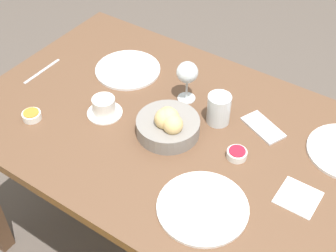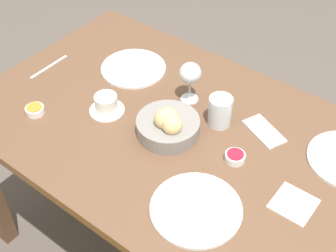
{
  "view_description": "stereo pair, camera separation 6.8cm",
  "coord_description": "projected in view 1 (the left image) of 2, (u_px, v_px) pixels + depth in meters",
  "views": [
    {
      "loc": [
        -0.53,
        0.95,
        1.86
      ],
      "look_at": [
        0.09,
        0.03,
        0.8
      ],
      "focal_mm": 50.0,
      "sensor_mm": 36.0,
      "label": 1
    },
    {
      "loc": [
        -0.58,
        0.91,
        1.86
      ],
      "look_at": [
        0.09,
        0.03,
        0.8
      ],
      "focal_mm": 50.0,
      "sensor_mm": 36.0,
      "label": 2
    }
  ],
  "objects": [
    {
      "name": "dining_table",
      "position": [
        196.0,
        158.0,
        1.59
      ],
      "size": [
        1.59,
        0.89,
        0.77
      ],
      "color": "brown",
      "rests_on": "ground_plane"
    },
    {
      "name": "bread_basket",
      "position": [
        168.0,
        124.0,
        1.52
      ],
      "size": [
        0.21,
        0.21,
        0.11
      ],
      "color": "gray",
      "rests_on": "dining_table"
    },
    {
      "name": "plate_near_right",
      "position": [
        128.0,
        70.0,
        1.79
      ],
      "size": [
        0.25,
        0.25,
        0.01
      ],
      "color": "white",
      "rests_on": "dining_table"
    },
    {
      "name": "plate_far_center",
      "position": [
        203.0,
        207.0,
        1.32
      ],
      "size": [
        0.26,
        0.26,
        0.01
      ],
      "color": "white",
      "rests_on": "dining_table"
    },
    {
      "name": "water_tumbler",
      "position": [
        219.0,
        109.0,
        1.55
      ],
      "size": [
        0.08,
        0.08,
        0.11
      ],
      "color": "silver",
      "rests_on": "dining_table"
    },
    {
      "name": "wine_glass",
      "position": [
        187.0,
        74.0,
        1.6
      ],
      "size": [
        0.08,
        0.08,
        0.16
      ],
      "color": "silver",
      "rests_on": "dining_table"
    },
    {
      "name": "coffee_cup",
      "position": [
        104.0,
        107.0,
        1.6
      ],
      "size": [
        0.12,
        0.12,
        0.07
      ],
      "color": "white",
      "rests_on": "dining_table"
    },
    {
      "name": "jam_bowl_berry",
      "position": [
        237.0,
        153.0,
        1.46
      ],
      "size": [
        0.06,
        0.06,
        0.03
      ],
      "color": "white",
      "rests_on": "dining_table"
    },
    {
      "name": "jam_bowl_honey",
      "position": [
        32.0,
        115.0,
        1.59
      ],
      "size": [
        0.06,
        0.06,
        0.03
      ],
      "color": "white",
      "rests_on": "dining_table"
    },
    {
      "name": "fork_silver",
      "position": [
        42.0,
        71.0,
        1.79
      ],
      "size": [
        0.01,
        0.18,
        0.0
      ],
      "color": "#B7B7BC",
      "rests_on": "dining_table"
    },
    {
      "name": "napkin",
      "position": [
        298.0,
        197.0,
        1.35
      ],
      "size": [
        0.12,
        0.12,
        0.0
      ],
      "color": "white",
      "rests_on": "dining_table"
    },
    {
      "name": "cell_phone",
      "position": [
        263.0,
        127.0,
        1.56
      ],
      "size": [
        0.17,
        0.13,
        0.01
      ],
      "color": "silver",
      "rests_on": "dining_table"
    }
  ]
}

